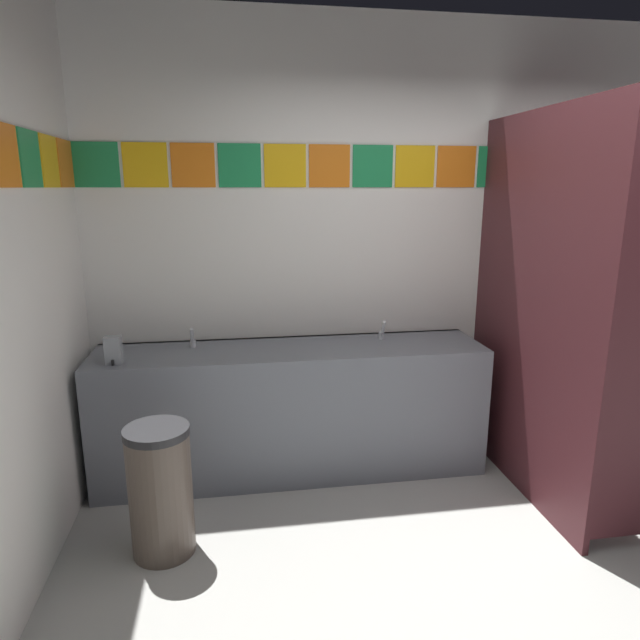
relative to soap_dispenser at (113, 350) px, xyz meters
The scene contains 9 objects.
ground_plane 2.56m from the soap_dispenser, 32.20° to the right, with size 9.94×9.94×0.00m, color #9E9E99.
wall_back 2.14m from the soap_dispenser, 13.27° to the left, with size 4.52×0.09×2.86m.
vanity_counter 1.15m from the soap_dispenser, ahead, with size 2.44×0.56×0.83m.
faucet_left 0.49m from the soap_dispenser, 30.51° to the left, with size 0.04×0.10×0.14m.
faucet_right 1.66m from the soap_dispenser, ahead, with size 0.04×0.10×0.14m.
soap_dispenser is the anchor object (origin of this frame).
stall_divider 2.62m from the soap_dispenser, 11.34° to the right, with size 0.92×1.40×2.23m.
toilet 2.93m from the soap_dispenser, ahead, with size 0.39×0.49×0.74m.
trash_bin 0.86m from the soap_dispenser, 63.30° to the right, with size 0.32×0.32×0.68m.
Camera 1 is at (-1.33, -1.86, 1.81)m, focal length 30.85 mm.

